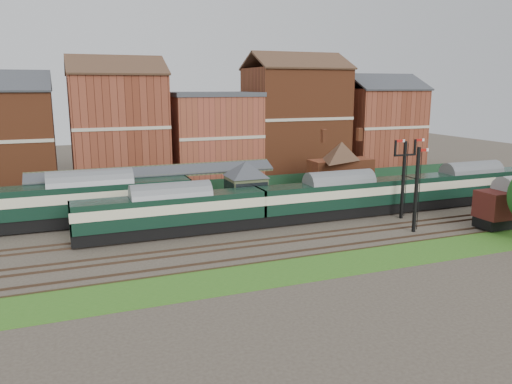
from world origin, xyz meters
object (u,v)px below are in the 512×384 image
object	(u,v)px
semaphore_bracket	(404,174)
signal_box	(246,188)
dmu_train	(339,196)
goods_van_a	(509,205)
platform_railcar	(92,199)

from	to	relation	value
semaphore_bracket	signal_box	bearing A→B (deg)	159.08
dmu_train	goods_van_a	size ratio (longest dim) A/B	8.15
goods_van_a	signal_box	bearing A→B (deg)	151.36
signal_box	dmu_train	world-z (taller)	signal_box
semaphore_bracket	platform_railcar	xyz separation A→B (m)	(-29.94, 9.00, -2.03)
signal_box	goods_van_a	world-z (taller)	signal_box
semaphore_bracket	platform_railcar	world-z (taller)	semaphore_bracket
dmu_train	platform_railcar	xyz separation A→B (m)	(-23.91, 6.50, 0.24)
platform_railcar	goods_van_a	bearing A→B (deg)	-22.55
semaphore_bracket	goods_van_a	xyz separation A→B (m)	(7.39, -6.50, -2.43)
signal_box	platform_railcar	xyz separation A→B (m)	(-14.90, 3.25, -0.59)
dmu_train	platform_railcar	size ratio (longest dim) A/B	2.70
semaphore_bracket	dmu_train	world-z (taller)	semaphore_bracket
semaphore_bracket	platform_railcar	distance (m)	31.33
platform_railcar	dmu_train	bearing A→B (deg)	-15.21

